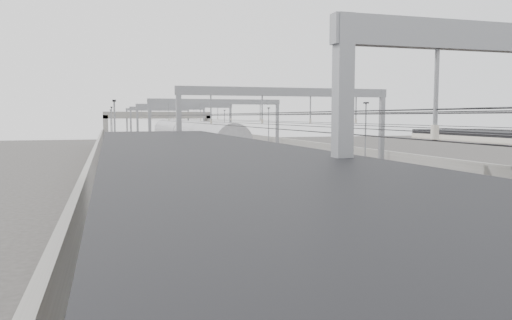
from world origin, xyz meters
TOP-DOWN VIEW (x-y plane):
  - platform_left at (-8.00, 45.00)m, footprint 4.00×120.00m
  - platform_right at (8.00, 45.00)m, footprint 4.00×120.00m
  - tracks at (0.00, 45.00)m, footprint 11.40×140.00m
  - overhead_line at (0.00, 51.62)m, footprint 13.00×140.00m
  - canopy_left at (-8.02, 2.99)m, footprint 4.40×30.00m
  - overbridge at (0.00, 100.00)m, footprint 22.00×2.20m
  - wall_left at (-11.20, 45.00)m, footprint 0.30×120.00m
  - wall_right at (11.20, 45.00)m, footprint 0.30×120.00m
  - train at (-1.50, 49.50)m, footprint 2.76×50.33m
  - signal_green at (-5.20, 71.62)m, footprint 0.32×0.32m
  - signal_red_near at (3.20, 64.17)m, footprint 0.32×0.32m
  - signal_red_far at (5.40, 74.85)m, footprint 0.32×0.32m

SIDE VIEW (x-z plane):
  - tracks at x=0.00m, z-range -0.05..0.15m
  - platform_left at x=-8.00m, z-range 0.00..1.00m
  - platform_right at x=8.00m, z-range 0.00..1.00m
  - wall_left at x=-11.20m, z-range 0.00..3.20m
  - wall_right at x=11.20m, z-range 0.00..3.20m
  - train at x=-1.50m, z-range -0.04..4.32m
  - signal_green at x=-5.20m, z-range 0.68..4.15m
  - signal_red_near at x=3.20m, z-range 0.68..4.15m
  - signal_red_far at x=5.40m, z-range 0.68..4.15m
  - canopy_left at x=-8.02m, z-range 2.97..7.21m
  - overbridge at x=0.00m, z-range 1.86..8.76m
  - overhead_line at x=0.00m, z-range 2.84..9.44m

